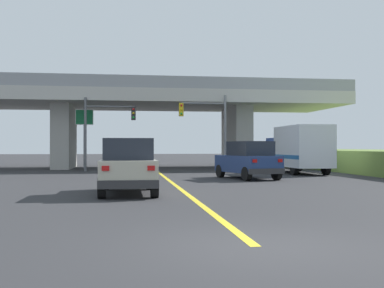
% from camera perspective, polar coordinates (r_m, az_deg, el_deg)
% --- Properties ---
extents(ground, '(160.00, 160.00, 0.00)m').
position_cam_1_polar(ground, '(39.73, -4.72, -2.84)').
color(ground, '#2B2B2D').
extents(overpass_bridge, '(30.69, 9.81, 6.93)m').
position_cam_1_polar(overpass_bridge, '(39.82, -4.72, 4.27)').
color(overpass_bridge, '#B7B5AD').
rests_on(overpass_bridge, ground).
extents(lane_divider_stripe, '(0.20, 28.48, 0.01)m').
position_cam_1_polar(lane_divider_stripe, '(22.40, -2.22, -4.74)').
color(lane_divider_stripe, yellow).
rests_on(lane_divider_stripe, ground).
extents(suv_lead, '(2.01, 4.35, 2.02)m').
position_cam_1_polar(suv_lead, '(17.66, -7.62, -2.64)').
color(suv_lead, '#B7B29E').
rests_on(suv_lead, ground).
extents(suv_crossing, '(2.92, 4.63, 2.02)m').
position_cam_1_polar(suv_crossing, '(25.95, 6.71, -1.91)').
color(suv_crossing, navy).
rests_on(suv_crossing, ground).
extents(box_truck, '(2.33, 6.83, 3.05)m').
position_cam_1_polar(box_truck, '(31.92, 12.61, -0.55)').
color(box_truck, navy).
rests_on(box_truck, ground).
extents(sedan_oncoming, '(1.86, 4.84, 2.02)m').
position_cam_1_polar(sedan_oncoming, '(50.01, -5.82, -1.16)').
color(sedan_oncoming, silver).
rests_on(sedan_oncoming, ground).
extents(traffic_signal_nearside, '(3.50, 0.36, 5.52)m').
position_cam_1_polar(traffic_signal_nearside, '(35.04, 2.07, 2.66)').
color(traffic_signal_nearside, slate).
rests_on(traffic_signal_nearside, ground).
extents(traffic_signal_farside, '(3.64, 0.36, 5.24)m').
position_cam_1_polar(traffic_signal_farside, '(34.73, -10.48, 2.40)').
color(traffic_signal_farside, '#56595E').
rests_on(traffic_signal_farside, ground).
extents(highway_sign, '(1.33, 0.17, 4.71)m').
position_cam_1_polar(highway_sign, '(37.06, -12.69, 2.26)').
color(highway_sign, slate).
rests_on(highway_sign, ground).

